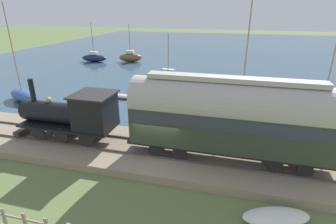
{
  "coord_description": "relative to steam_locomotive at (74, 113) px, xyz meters",
  "views": [
    {
      "loc": [
        -12.33,
        -3.75,
        8.18
      ],
      "look_at": [
        3.31,
        0.37,
        1.73
      ],
      "focal_mm": 28.0,
      "sensor_mm": 36.0,
      "label": 1
    }
  ],
  "objects": [
    {
      "name": "rowboat_off_pier",
      "position": [
        6.44,
        -4.12,
        -2.03
      ],
      "size": [
        2.5,
        2.51,
        0.4
      ],
      "rotation": [
        0.0,
        0.0,
        -0.78
      ],
      "color": "silver",
      "rests_on": "harbor_water"
    },
    {
      "name": "rowboat_near_shore",
      "position": [
        12.54,
        -13.39,
        -2.0
      ],
      "size": [
        1.94,
        2.58,
        0.46
      ],
      "rotation": [
        0.0,
        0.0,
        0.53
      ],
      "color": "#B7B2A3",
      "rests_on": "harbor_water"
    },
    {
      "name": "sailboat_navy",
      "position": [
        25.49,
        13.22,
        -1.58
      ],
      "size": [
        1.9,
        4.27,
        6.05
      ],
      "rotation": [
        0.0,
        0.0,
        0.08
      ],
      "color": "#192347",
      "rests_on": "harbor_water"
    },
    {
      "name": "sailboat_yellow",
      "position": [
        6.79,
        -15.43,
        -1.64
      ],
      "size": [
        2.89,
        3.93,
        8.59
      ],
      "rotation": [
        0.0,
        0.0,
        0.37
      ],
      "color": "gold",
      "rests_on": "harbor_water"
    },
    {
      "name": "rowboat_far_out",
      "position": [
        11.89,
        -7.91,
        -2.08
      ],
      "size": [
        2.12,
        2.77,
        0.31
      ],
      "rotation": [
        0.0,
        0.0,
        -0.48
      ],
      "color": "beige",
      "rests_on": "harbor_water"
    },
    {
      "name": "steam_locomotive",
      "position": [
        0.0,
        0.0,
        0.0
      ],
      "size": [
        2.31,
        6.54,
        3.61
      ],
      "color": "black",
      "rests_on": "rail_embankment"
    },
    {
      "name": "harbor_water",
      "position": [
        42.85,
        -5.52,
        -2.23
      ],
      "size": [
        80.0,
        80.0,
        0.01
      ],
      "color": "#38566B",
      "rests_on": "ground"
    },
    {
      "name": "rowboat_mid_harbor",
      "position": [
        9.41,
        1.21,
        -2.04
      ],
      "size": [
        1.02,
        2.8,
        0.39
      ],
      "rotation": [
        0.0,
        0.0,
        -0.07
      ],
      "color": "beige",
      "rests_on": "harbor_water"
    },
    {
      "name": "rail_embankment",
      "position": [
        0.0,
        -5.52,
        -2.01
      ],
      "size": [
        5.1,
        56.0,
        0.57
      ],
      "color": "gray",
      "rests_on": "ground"
    },
    {
      "name": "sailboat_red",
      "position": [
        16.54,
        -1.57,
        -1.63
      ],
      "size": [
        1.82,
        5.14,
        5.55
      ],
      "rotation": [
        0.0,
        0.0,
        -0.15
      ],
      "color": "#B72D23",
      "rests_on": "harbor_water"
    },
    {
      "name": "sailboat_blue",
      "position": [
        6.27,
        9.87,
        -1.63
      ],
      "size": [
        2.75,
        3.94,
        8.65
      ],
      "rotation": [
        0.0,
        0.0,
        -0.41
      ],
      "color": "#335199",
      "rests_on": "harbor_water"
    },
    {
      "name": "ground_plane",
      "position": [
        -0.49,
        -5.52,
        -2.24
      ],
      "size": [
        200.0,
        200.0,
        0.0
      ],
      "primitive_type": "plane",
      "color": "#607542"
    },
    {
      "name": "beached_dinghy",
      "position": [
        -3.6,
        -11.42,
        -2.02
      ],
      "size": [
        1.88,
        3.0,
        0.44
      ],
      "color": "silver",
      "rests_on": "ground"
    },
    {
      "name": "sailboat_black",
      "position": [
        6.54,
        -9.87,
        -1.65
      ],
      "size": [
        3.47,
        4.87,
        8.79
      ],
      "rotation": [
        0.0,
        0.0,
        0.48
      ],
      "color": "black",
      "rests_on": "harbor_water"
    },
    {
      "name": "sailboat_brown",
      "position": [
        26.91,
        7.48,
        -1.48
      ],
      "size": [
        2.34,
        3.92,
        5.87
      ],
      "rotation": [
        0.0,
        0.0,
        0.21
      ],
      "color": "brown",
      "rests_on": "harbor_water"
    },
    {
      "name": "passenger_coach",
      "position": [
        0.0,
        -9.17,
        0.8
      ],
      "size": [
        2.33,
        10.73,
        4.49
      ],
      "color": "black",
      "rests_on": "rail_embankment"
    }
  ]
}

